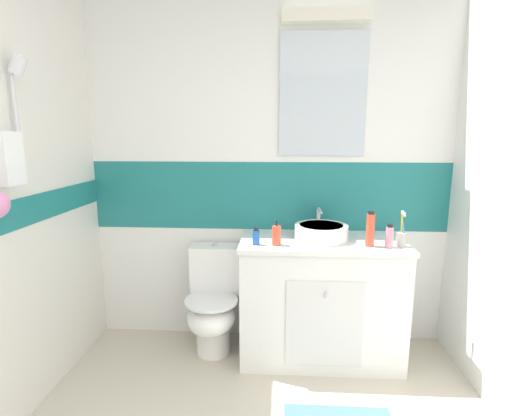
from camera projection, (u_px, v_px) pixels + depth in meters
wall_back_tiled at (269, 173)px, 2.85m from camera, size 3.20×0.20×2.50m
vanity_cabinet at (320, 298)px, 2.68m from camera, size 1.10×0.55×0.85m
sink_basin at (321, 231)px, 2.60m from camera, size 0.36×0.40×0.19m
toilet at (213, 304)px, 2.76m from camera, size 0.37×0.50×0.76m
toothbrush_cup at (401, 238)px, 2.43m from camera, size 0.06×0.06×0.23m
soap_dispenser at (276, 235)px, 2.46m from camera, size 0.06×0.06×0.16m
deodorant_spray_can at (389, 236)px, 2.40m from camera, size 0.05×0.05×0.15m
perfume_flask_small at (256, 237)px, 2.47m from camera, size 0.04×0.03×0.11m
shampoo_bottle_tall at (370, 230)px, 2.42m from camera, size 0.05×0.05×0.23m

